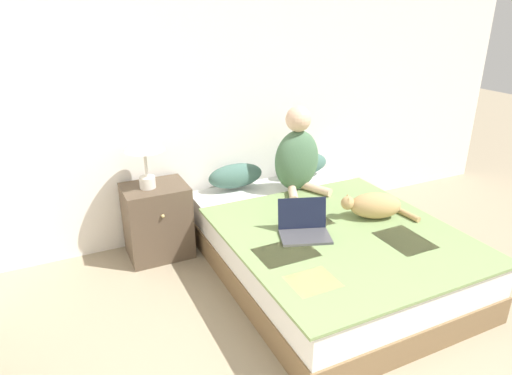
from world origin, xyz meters
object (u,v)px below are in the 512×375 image
cat_tabby (374,206)px  table_lamp (144,144)px  pillow_far (303,164)px  bed (325,248)px  nightstand (157,221)px  laptop_open (304,228)px  pillow_near (236,176)px  person_sitting (297,155)px

cat_tabby → table_lamp: table_lamp is taller
cat_tabby → pillow_far: bearing=-64.6°
bed → nightstand: bearing=142.0°
bed → laptop_open: (-0.26, -0.10, 0.28)m
bed → pillow_far: pillow_far is taller
pillow_near → bed: bearing=-69.5°
pillow_far → nightstand: pillow_far is taller
person_sitting → cat_tabby: (0.24, -0.73, -0.21)m
bed → nightstand: (-1.07, 0.84, 0.09)m
pillow_far → laptop_open: bearing=-120.6°
person_sitting → nightstand: bearing=170.5°
cat_tabby → bed: bearing=9.9°
nightstand → table_lamp: 0.67m
bed → table_lamp: (-1.12, 0.83, 0.75)m
nightstand → table_lamp: table_lamp is taller
cat_tabby → table_lamp: bearing=-7.4°
laptop_open → table_lamp: 1.36m
cat_tabby → nightstand: (-1.43, 0.93, -0.24)m
cat_tabby → person_sitting: bearing=-47.2°
pillow_far → nightstand: 1.44m
laptop_open → cat_tabby: bearing=20.3°
pillow_near → laptop_open: size_ratio=1.19×
pillow_far → table_lamp: bearing=-176.8°
table_lamp → laptop_open: bearing=-47.1°
pillow_near → table_lamp: table_lamp is taller
cat_tabby → table_lamp: size_ratio=1.08×
cat_tabby → nightstand: cat_tabby is taller
pillow_far → nightstand: (-1.41, -0.07, -0.25)m
bed → laptop_open: laptop_open is taller
pillow_far → laptop_open: (-0.60, -1.01, -0.05)m
bed → pillow_near: (-0.34, 0.91, 0.33)m
pillow_far → person_sitting: (-0.23, -0.27, 0.20)m
person_sitting → table_lamp: (-1.24, 0.19, 0.22)m
pillow_far → bed: bearing=-110.6°
person_sitting → nightstand: person_sitting is taller
pillow_near → person_sitting: bearing=-30.9°
pillow_far → table_lamp: size_ratio=1.06×
pillow_near → person_sitting: 0.57m
laptop_open → pillow_near: bearing=114.3°
pillow_near → nightstand: size_ratio=0.81×
person_sitting → cat_tabby: 0.80m
bed → pillow_far: size_ratio=4.17×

